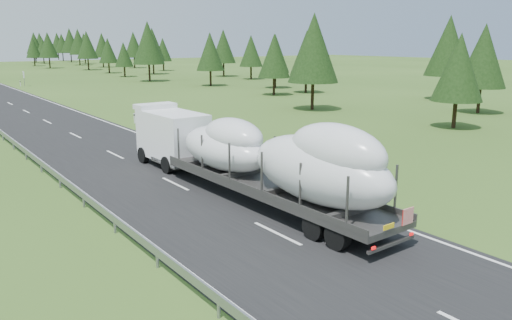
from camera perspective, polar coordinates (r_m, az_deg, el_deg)
ground at (r=20.58m, az=2.42°, el=-8.43°), size 400.00×400.00×0.00m
highway_sign at (r=96.99m, az=-25.01°, el=8.73°), size 0.08×0.90×2.60m
tree_line_right at (r=130.66m, az=-13.26°, el=12.65°), size 27.56×271.42×12.50m
boat_truck at (r=24.50m, az=-0.82°, el=0.89°), size 3.08×19.98×4.53m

